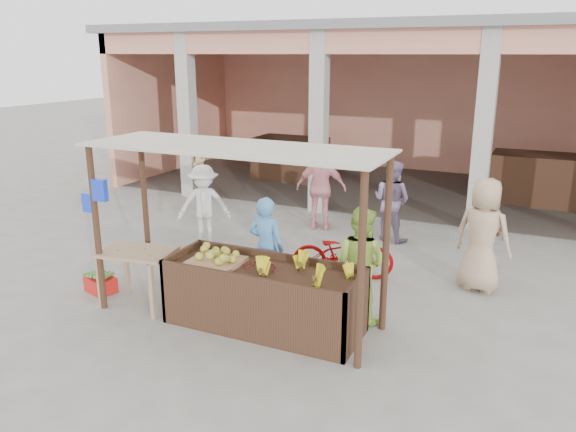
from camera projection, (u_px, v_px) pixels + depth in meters
The scene contains 20 objects.
ground at pixel (232, 319), 7.71m from camera, with size 60.00×60.00×0.00m, color slate.
market_building at pixel (403, 86), 14.72m from camera, with size 14.40×6.40×4.20m.
fruit_stall at pixel (264, 299), 7.40m from camera, with size 2.60×0.95×0.80m, color #472B1C.
stall_awning at pixel (229, 178), 7.22m from camera, with size 4.09×1.35×2.39m.
banana_heap at pixel (306, 269), 7.04m from camera, with size 1.20×0.66×0.22m, color yellow, non-canonical shape.
melon_tray at pixel (216, 258), 7.50m from camera, with size 0.69×0.60×0.19m.
berry_heap at pixel (260, 264), 7.31m from camera, with size 0.47×0.39×0.15m, color maroon.
side_table at pixel (137, 260), 7.98m from camera, with size 1.12×0.84×0.83m.
papaya_pile at pixel (136, 244), 7.92m from camera, with size 0.69×0.40×0.20m, color #45852B, non-canonical shape.
red_crate at pixel (101, 284), 8.58m from camera, with size 0.45×0.33×0.24m, color red.
plantain_bundle at pixel (100, 275), 8.53m from camera, with size 0.37×0.26×0.07m, color #518E33, non-canonical shape.
produce_sacks at pixel (492, 223), 11.04m from camera, with size 1.00×0.75×0.61m.
vendor_blue at pixel (266, 244), 8.23m from camera, with size 0.62×0.45×1.64m, color #54A1EB.
vendor_green at pixel (360, 261), 7.55m from camera, with size 0.80×0.46×1.67m, color #A8D14D.
motorcycle at pixel (343, 252), 9.01m from camera, with size 1.71×0.59×0.89m, color #860302.
shopper_a at pixel (204, 202), 10.53m from camera, with size 1.07×0.53×1.66m, color silver.
shopper_b at pixel (321, 185), 11.44m from camera, with size 1.09×0.58×1.86m, color pink.
shopper_c at pixel (483, 229), 8.44m from camera, with size 0.94×0.61×1.94m, color tan.
shopper_e at pixel (200, 166), 13.89m from camera, with size 0.61×0.47×1.65m, color tan.
shopper_f at pixel (392, 197), 10.80m from camera, with size 0.84×0.48×1.72m, color gray.
Camera 1 is at (3.64, -6.04, 3.52)m, focal length 35.00 mm.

